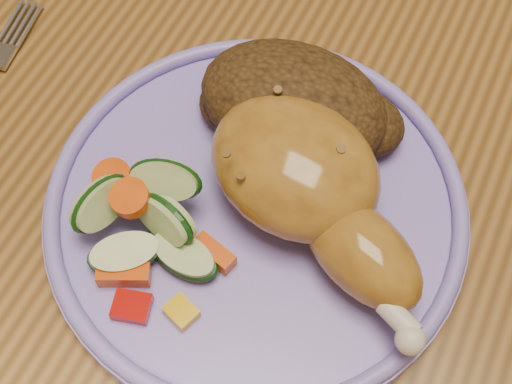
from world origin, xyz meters
TOP-DOWN VIEW (x-y plane):
  - dining_table at (0.00, 0.00)m, footprint 0.90×1.40m
  - plate at (-0.05, -0.08)m, footprint 0.25×0.25m
  - plate_rim at (-0.05, -0.08)m, footprint 0.25×0.25m
  - chicken_leg at (-0.02, -0.07)m, footprint 0.17×0.13m
  - rice_pilaf at (-0.05, -0.01)m, footprint 0.13×0.09m
  - vegetable_pile at (-0.09, -0.12)m, footprint 0.10×0.10m

SIDE VIEW (x-z plane):
  - dining_table at x=0.00m, z-range 0.29..1.04m
  - plate at x=-0.05m, z-range 0.75..0.76m
  - plate_rim at x=-0.05m, z-range 0.76..0.77m
  - vegetable_pile at x=-0.09m, z-range 0.75..0.80m
  - rice_pilaf at x=-0.05m, z-range 0.76..0.81m
  - chicken_leg at x=-0.02m, z-range 0.76..0.82m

